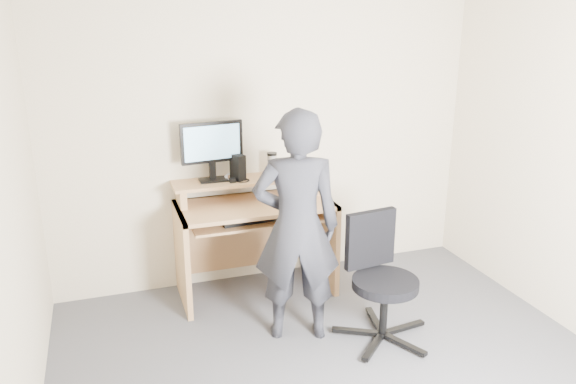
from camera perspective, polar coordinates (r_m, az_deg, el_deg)
back_wall at (r=4.54m, az=-2.08°, el=6.25°), size 3.50×0.02×2.50m
desk at (r=4.48m, az=-3.62°, el=-3.31°), size 1.20×0.60×0.91m
monitor at (r=4.32m, az=-7.73°, el=4.65°), size 0.49×0.14×0.46m
external_drive at (r=4.38m, az=-5.12°, el=2.54°), size 0.11×0.15×0.20m
travel_mug at (r=4.46m, az=-1.63°, el=2.69°), size 0.10×0.10×0.17m
smartphone at (r=4.50m, az=0.95°, el=1.79°), size 0.09×0.14×0.01m
charger at (r=4.32m, az=-5.66°, el=1.20°), size 0.05×0.05×0.03m
headphones at (r=4.43m, az=-5.42°, el=1.46°), size 0.19×0.19×0.06m
keyboard at (r=4.27m, az=-3.88°, el=-2.69°), size 0.48×0.22×0.03m
mouse at (r=4.36m, az=2.11°, el=-0.78°), size 0.11×0.09×0.04m
office_chair at (r=3.90m, az=9.31°, el=-8.18°), size 0.67×0.67×0.85m
person at (r=3.72m, az=0.89°, el=-3.60°), size 0.66×0.52×1.60m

